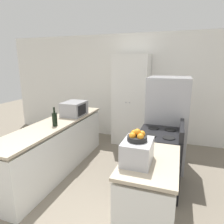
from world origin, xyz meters
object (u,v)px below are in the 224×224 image
at_px(wine_bottle, 55,119).
at_px(toaster_oven, 137,152).
at_px(stove, 159,160).
at_px(pantry_cabinet, 131,100).
at_px(refrigerator, 167,123).
at_px(fruit_bowl, 137,137).
at_px(microwave, 74,109).

xyz_separation_m(wine_bottle, toaster_oven, (1.54, -0.78, 0.00)).
distance_m(stove, wine_bottle, 1.79).
distance_m(pantry_cabinet, toaster_oven, 2.77).
distance_m(pantry_cabinet, stove, 1.98).
distance_m(wine_bottle, toaster_oven, 1.72).
relative_size(refrigerator, toaster_oven, 4.41).
bearing_deg(fruit_bowl, refrigerator, 83.94).
bearing_deg(fruit_bowl, wine_bottle, 153.24).
bearing_deg(pantry_cabinet, refrigerator, -44.96).
bearing_deg(wine_bottle, toaster_oven, -26.74).
bearing_deg(pantry_cabinet, microwave, -125.93).
bearing_deg(toaster_oven, wine_bottle, 153.26).
bearing_deg(toaster_oven, fruit_bowl, 158.95).
bearing_deg(wine_bottle, microwave, 93.23).
bearing_deg(stove, wine_bottle, -172.59).
height_order(wine_bottle, toaster_oven, wine_bottle).
height_order(microwave, fruit_bowl, fruit_bowl).
bearing_deg(refrigerator, pantry_cabinet, 135.04).
bearing_deg(microwave, toaster_oven, -43.35).
bearing_deg(wine_bottle, stove, 7.41).
distance_m(pantry_cabinet, refrigerator, 1.30).
bearing_deg(stove, fruit_bowl, -98.65).
height_order(pantry_cabinet, toaster_oven, pantry_cabinet).
bearing_deg(pantry_cabinet, fruit_bowl, -74.95).
xyz_separation_m(microwave, wine_bottle, (0.04, -0.72, -0.02)).
height_order(refrigerator, microwave, refrigerator).
relative_size(pantry_cabinet, toaster_oven, 5.53).
bearing_deg(pantry_cabinet, toaster_oven, -74.85).
relative_size(pantry_cabinet, wine_bottle, 6.66).
distance_m(toaster_oven, fruit_bowl, 0.16).
relative_size(stove, refrigerator, 0.63).
bearing_deg(stove, refrigerator, 87.31).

